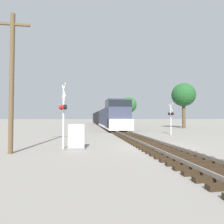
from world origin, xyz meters
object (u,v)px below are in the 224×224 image
tree_far_right (183,95)px  tree_mid_background (128,105)px  crossing_signal_far (171,116)px  freight_train (103,118)px  relay_cabinet (76,137)px  crossing_signal_near (63,110)px  utility_pole (12,80)px

tree_far_right → tree_mid_background: bearing=105.7°
crossing_signal_far → freight_train: bearing=11.2°
freight_train → crossing_signal_far: size_ratio=13.61×
relay_cabinet → tree_far_right: size_ratio=0.19×
crossing_signal_near → tree_far_right: size_ratio=0.50×
crossing_signal_near → tree_far_right: (19.04, 17.98, 3.61)m
tree_far_right → crossing_signal_near: bearing=-136.7°
crossing_signal_near → crossing_signal_far: size_ratio=1.15×
freight_train → relay_cabinet: size_ratio=30.96×
crossing_signal_near → relay_cabinet: (0.84, -0.29, -1.63)m
utility_pole → tree_far_right: size_ratio=0.94×
tree_far_right → tree_mid_background: (-5.41, 19.24, -0.50)m
tree_mid_background → crossing_signal_near: bearing=-110.1°
freight_train → tree_mid_background: 9.50m
tree_mid_background → relay_cabinet: bearing=-108.8°
freight_train → utility_pole: bearing=-104.1°
freight_train → crossing_signal_far: 26.14m
relay_cabinet → tree_far_right: (18.21, 18.27, 5.24)m
crossing_signal_far → utility_pole: 16.23m
utility_pole → tree_far_right: tree_far_right is taller
crossing_signal_near → utility_pole: (-2.64, -1.00, 1.64)m
freight_train → relay_cabinet: bearing=-98.6°
crossing_signal_far → relay_cabinet: 12.93m
tree_mid_background → freight_train: bearing=-151.7°
crossing_signal_far → tree_mid_background: size_ratio=0.45×
crossing_signal_near → tree_mid_background: 39.76m
crossing_signal_near → utility_pole: bearing=-89.1°
crossing_signal_far → relay_cabinet: (-10.26, -7.74, -1.40)m
utility_pole → tree_mid_background: 41.56m
crossing_signal_near → tree_mid_background: size_ratio=0.52×
utility_pole → relay_cabinet: bearing=11.4°
tree_far_right → freight_train: bearing=131.1°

